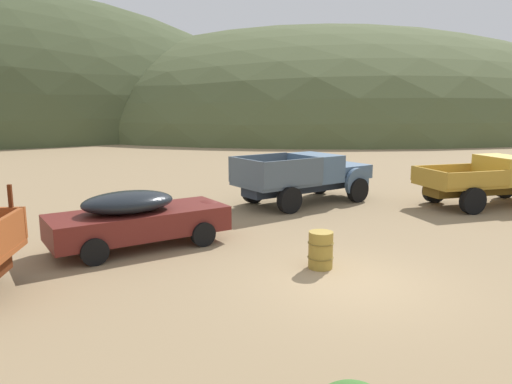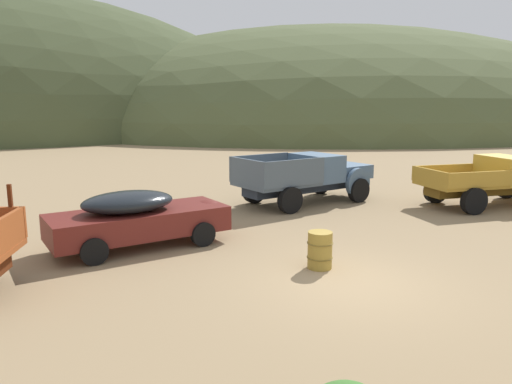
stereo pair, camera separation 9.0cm
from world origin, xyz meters
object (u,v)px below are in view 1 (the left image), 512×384
object	(u,v)px
truck_chalk_blue	(313,176)
oil_drum_spare	(321,250)
truck_faded_yellow	(500,179)
car_oxblood	(144,217)

from	to	relation	value
truck_chalk_blue	oil_drum_spare	world-z (taller)	truck_chalk_blue
truck_faded_yellow	oil_drum_spare	size ratio (longest dim) A/B	6.57
truck_faded_yellow	truck_chalk_blue	bearing A→B (deg)	158.35
oil_drum_spare	car_oxblood	bearing A→B (deg)	132.24
truck_faded_yellow	oil_drum_spare	world-z (taller)	truck_faded_yellow
car_oxblood	truck_chalk_blue	size ratio (longest dim) A/B	0.87
truck_chalk_blue	truck_faded_yellow	distance (m)	7.17
car_oxblood	truck_faded_yellow	distance (m)	13.62
car_oxblood	truck_faded_yellow	bearing A→B (deg)	-9.04
car_oxblood	truck_faded_yellow	xyz separation A→B (m)	(13.61, -0.51, 0.17)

